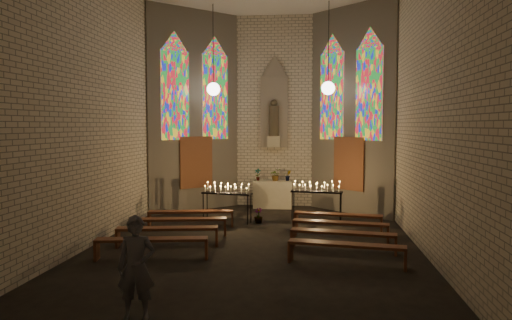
# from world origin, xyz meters

# --- Properties ---
(floor) EXTENTS (12.00, 12.00, 0.00)m
(floor) POSITION_xyz_m (0.00, 0.00, 0.00)
(floor) COLOR black
(floor) RESTS_ON ground
(room) EXTENTS (8.22, 12.43, 7.00)m
(room) POSITION_xyz_m (-0.00, 3.37, 3.72)
(room) COLOR beige
(room) RESTS_ON ground
(altar) EXTENTS (1.40, 0.60, 1.00)m
(altar) POSITION_xyz_m (0.00, 5.45, 0.50)
(altar) COLOR beige
(altar) RESTS_ON ground
(flower_vase_left) EXTENTS (0.26, 0.20, 0.44)m
(flower_vase_left) POSITION_xyz_m (-0.55, 5.37, 1.22)
(flower_vase_left) COLOR #4C723F
(flower_vase_left) RESTS_ON altar
(flower_vase_center) EXTENTS (0.46, 0.42, 0.45)m
(flower_vase_center) POSITION_xyz_m (0.10, 5.35, 1.22)
(flower_vase_center) COLOR #4C723F
(flower_vase_center) RESTS_ON altar
(flower_vase_right) EXTENTS (0.25, 0.23, 0.38)m
(flower_vase_right) POSITION_xyz_m (0.54, 5.43, 1.19)
(flower_vase_right) COLOR #4C723F
(flower_vase_right) RESTS_ON altar
(aisle_flower_pot) EXTENTS (0.34, 0.34, 0.46)m
(aisle_flower_pot) POSITION_xyz_m (-0.22, 2.60, 0.23)
(aisle_flower_pot) COLOR #4C723F
(aisle_flower_pot) RESTS_ON ground
(votive_stand_left) EXTENTS (1.61, 0.70, 1.15)m
(votive_stand_left) POSITION_xyz_m (-1.20, 2.63, 0.99)
(votive_stand_left) COLOR black
(votive_stand_left) RESTS_ON ground
(votive_stand_right) EXTENTS (1.63, 0.61, 1.17)m
(votive_stand_right) POSITION_xyz_m (1.55, 3.19, 1.01)
(votive_stand_right) COLOR black
(votive_stand_right) RESTS_ON ground
(pew_left_0) EXTENTS (2.51, 0.76, 0.48)m
(pew_left_0) POSITION_xyz_m (-2.14, 1.83, 0.39)
(pew_left_0) COLOR #582B19
(pew_left_0) RESTS_ON ground
(pew_right_0) EXTENTS (2.51, 0.76, 0.48)m
(pew_right_0) POSITION_xyz_m (2.14, 1.83, 0.39)
(pew_right_0) COLOR #582B19
(pew_right_0) RESTS_ON ground
(pew_left_1) EXTENTS (2.51, 0.76, 0.48)m
(pew_left_1) POSITION_xyz_m (-2.14, 0.63, 0.39)
(pew_left_1) COLOR #582B19
(pew_left_1) RESTS_ON ground
(pew_right_1) EXTENTS (2.51, 0.76, 0.48)m
(pew_right_1) POSITION_xyz_m (2.14, 0.63, 0.39)
(pew_right_1) COLOR #582B19
(pew_right_1) RESTS_ON ground
(pew_left_2) EXTENTS (2.51, 0.76, 0.48)m
(pew_left_2) POSITION_xyz_m (-2.14, -0.57, 0.39)
(pew_left_2) COLOR #582B19
(pew_left_2) RESTS_ON ground
(pew_right_2) EXTENTS (2.51, 0.76, 0.48)m
(pew_right_2) POSITION_xyz_m (2.14, -0.57, 0.39)
(pew_right_2) COLOR #582B19
(pew_right_2) RESTS_ON ground
(pew_left_3) EXTENTS (2.51, 0.76, 0.48)m
(pew_left_3) POSITION_xyz_m (-2.14, -1.77, 0.39)
(pew_left_3) COLOR #582B19
(pew_left_3) RESTS_ON ground
(pew_right_3) EXTENTS (2.51, 0.76, 0.48)m
(pew_right_3) POSITION_xyz_m (2.14, -1.77, 0.39)
(pew_right_3) COLOR #582B19
(pew_right_3) RESTS_ON ground
(visitor) EXTENTS (0.64, 0.46, 1.61)m
(visitor) POSITION_xyz_m (-1.28, -5.12, 0.80)
(visitor) COLOR #45454F
(visitor) RESTS_ON ground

